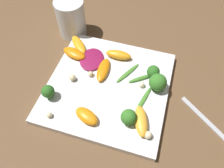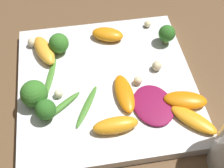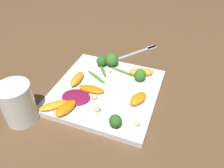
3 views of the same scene
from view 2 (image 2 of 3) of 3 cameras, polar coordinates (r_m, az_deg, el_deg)
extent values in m
plane|color=brown|center=(0.55, -1.03, -0.62)|extent=(2.40, 2.40, 0.00)
cube|color=white|center=(0.54, -1.05, -0.03)|extent=(0.30, 0.30, 0.02)
ellipsoid|color=maroon|center=(0.50, 7.57, -3.81)|extent=(0.09, 0.07, 0.01)
ellipsoid|color=orange|center=(0.47, 0.06, -7.63)|extent=(0.03, 0.07, 0.02)
ellipsoid|color=orange|center=(0.59, -0.80, 9.05)|extent=(0.05, 0.07, 0.02)
ellipsoid|color=orange|center=(0.49, 14.67, -6.36)|extent=(0.07, 0.07, 0.01)
ellipsoid|color=orange|center=(0.51, 13.26, -2.88)|extent=(0.05, 0.07, 0.02)
ellipsoid|color=orange|center=(0.51, 2.28, -1.71)|extent=(0.08, 0.03, 0.01)
ellipsoid|color=#FCAD33|center=(0.58, -12.28, 6.03)|extent=(0.08, 0.05, 0.02)
cylinder|color=#7A9E51|center=(0.60, 9.81, 8.01)|extent=(0.01, 0.01, 0.01)
sphere|color=#2D6B23|center=(0.59, 10.01, 9.11)|extent=(0.03, 0.03, 0.03)
cylinder|color=#7A9E51|center=(0.51, -13.68, -2.90)|extent=(0.01, 0.01, 0.01)
sphere|color=#387A28|center=(0.50, -14.06, -1.73)|extent=(0.04, 0.04, 0.04)
cylinder|color=#7A9E51|center=(0.49, -11.76, -5.54)|extent=(0.01, 0.01, 0.01)
sphere|color=#2D6B23|center=(0.48, -12.05, -4.59)|extent=(0.03, 0.03, 0.03)
cylinder|color=#7A9E51|center=(0.58, -9.49, 6.30)|extent=(0.01, 0.01, 0.01)
sphere|color=#387A28|center=(0.57, -9.70, 7.38)|extent=(0.04, 0.04, 0.04)
ellipsoid|color=#47842D|center=(0.50, -4.62, -4.06)|extent=(0.08, 0.05, 0.00)
ellipsoid|color=#47842D|center=(0.50, -9.08, -3.97)|extent=(0.05, 0.07, 0.01)
ellipsoid|color=#47842D|center=(0.54, -11.23, 1.22)|extent=(0.09, 0.03, 0.00)
sphere|color=beige|center=(0.60, -14.36, 7.39)|extent=(0.02, 0.02, 0.02)
sphere|color=beige|center=(0.63, 6.53, 10.85)|extent=(0.01, 0.01, 0.01)
sphere|color=beige|center=(0.55, 8.19, 3.28)|extent=(0.02, 0.02, 0.02)
sphere|color=beige|center=(0.51, -9.74, -1.74)|extent=(0.01, 0.01, 0.01)
sphere|color=beige|center=(0.52, 4.73, 0.58)|extent=(0.01, 0.01, 0.01)
camera|label=1|loc=(0.62, -24.36, 53.07)|focal=35.00mm
camera|label=3|loc=(0.71, 48.52, 41.15)|focal=35.00mm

